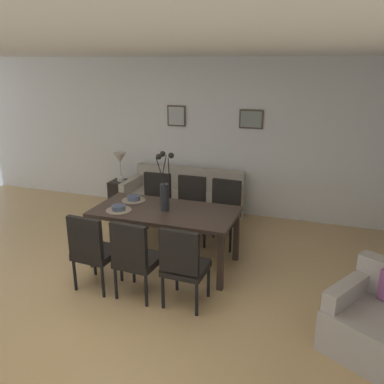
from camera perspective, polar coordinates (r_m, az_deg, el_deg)
The scene contains 21 objects.
ground_plane at distance 4.58m, azimuth -11.19°, elevation -15.59°, with size 9.00×9.00×0.00m, color tan.
back_wall_panel at distance 6.92m, azimuth 1.76°, elevation 7.88°, with size 9.00×0.10×2.60m, color silver.
ceiling_panel at distance 4.18m, azimuth -10.59°, elevation 19.53°, with size 9.00×7.20×0.08m, color white.
dining_table at distance 5.08m, azimuth -3.86°, elevation -3.38°, with size 1.80×0.91×0.74m.
dining_chair_near_left at distance 4.69m, azimuth -13.97°, elevation -7.79°, with size 0.46×0.46×0.92m.
dining_chair_near_right at distance 6.08m, azimuth -5.26°, elevation -1.29°, with size 0.46×0.46×0.92m.
dining_chair_far_left at distance 4.43m, azimuth -8.13°, elevation -8.97°, with size 0.47×0.47×0.92m.
dining_chair_far_right at distance 5.89m, azimuth -0.36°, elevation -1.86°, with size 0.44×0.44×0.92m.
dining_chair_mid_left at distance 4.24m, azimuth -1.24°, elevation -10.09°, with size 0.45×0.45×0.92m.
dining_chair_mid_right at distance 5.73m, azimuth 4.54°, elevation -2.49°, with size 0.46×0.46×0.92m.
centerpiece_vase at distance 4.96m, azimuth -3.94°, elevation 0.51°, with size 0.21×0.23×0.73m.
placemat_near_left at distance 5.10m, azimuth -10.38°, elevation -2.55°, with size 0.32×0.32×0.01m, color #7F705B.
bowl_near_left at distance 5.09m, azimuth -10.40°, elevation -2.16°, with size 0.17×0.17×0.07m.
placemat_near_right at distance 5.44m, azimuth -8.30°, elevation -1.15°, with size 0.32×0.32×0.01m, color #7F705B.
bowl_near_right at distance 5.43m, azimuth -8.31°, elevation -0.78°, with size 0.17×0.17×0.07m.
sofa at distance 6.73m, azimuth -1.20°, elevation -1.40°, with size 1.92×0.84×0.80m.
side_table at distance 7.24m, azimuth -9.96°, elevation -0.43°, with size 0.36×0.36×0.52m, color black.
table_lamp at distance 7.07m, azimuth -10.23°, elevation 4.45°, with size 0.22×0.22×0.51m.
armchair at distance 4.14m, azimuth 25.57°, elevation -16.45°, with size 1.09×1.09×0.75m.
framed_picture_left at distance 6.96m, azimuth -2.22°, elevation 10.76°, with size 0.33×0.03×0.35m.
framed_picture_center at distance 6.60m, azimuth 8.41°, elevation 10.21°, with size 0.39×0.03×0.30m.
Camera 1 is at (2.03, -3.25, 2.50)m, focal length 37.51 mm.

